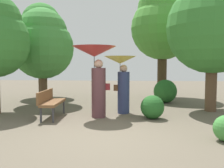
{
  "coord_description": "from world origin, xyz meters",
  "views": [
    {
      "loc": [
        0.7,
        -5.42,
        1.61
      ],
      "look_at": [
        0.0,
        2.68,
        0.99
      ],
      "focal_mm": 40.55,
      "sensor_mm": 36.0,
      "label": 1
    }
  ],
  "objects": [
    {
      "name": "tree_far_back",
      "position": [
        -3.86,
        6.86,
        3.13
      ],
      "size": [
        2.38,
        2.38,
        4.62
      ],
      "color": "#42301E",
      "rests_on": "ground"
    },
    {
      "name": "park_bench",
      "position": [
        -1.82,
        1.99,
        0.51
      ],
      "size": [
        0.57,
        1.52,
        0.83
      ],
      "rotation": [
        0.0,
        0.0,
        1.63
      ],
      "color": "#38383D",
      "rests_on": "ground"
    },
    {
      "name": "bush_path_right",
      "position": [
        2.03,
        5.35,
        0.49
      ],
      "size": [
        0.98,
        0.98,
        0.98
      ],
      "primitive_type": "sphere",
      "color": "#235B23",
      "rests_on": "ground"
    },
    {
      "name": "bush_behind_bench",
      "position": [
        1.26,
        2.08,
        0.35
      ],
      "size": [
        0.7,
        0.7,
        0.7
      ],
      "primitive_type": "sphere",
      "color": "#235B23",
      "rests_on": "ground"
    },
    {
      "name": "tree_mid_right",
      "position": [
        3.36,
        3.53,
        3.11
      ],
      "size": [
        3.12,
        3.12,
        4.88
      ],
      "color": "brown",
      "rests_on": "ground"
    },
    {
      "name": "ground_plane",
      "position": [
        0.0,
        0.0,
        0.0
      ],
      "size": [
        40.0,
        40.0,
        0.0
      ],
      "primitive_type": "plane",
      "color": "brown"
    },
    {
      "name": "person_left",
      "position": [
        -0.45,
        2.17,
        1.59
      ],
      "size": [
        1.32,
        1.32,
        2.16
      ],
      "rotation": [
        0.0,
        0.0,
        1.7
      ],
      "color": "#563338",
      "rests_on": "ground"
    },
    {
      "name": "tree_mid_left",
      "position": [
        -2.98,
        4.6,
        2.47
      ],
      "size": [
        2.49,
        2.49,
        3.88
      ],
      "color": "brown",
      "rests_on": "ground"
    },
    {
      "name": "tree_near_right",
      "position": [
        2.07,
        7.04,
        3.64
      ],
      "size": [
        3.03,
        3.03,
        5.47
      ],
      "color": "#42301E",
      "rests_on": "ground"
    },
    {
      "name": "person_right",
      "position": [
        0.3,
        2.88,
        1.3
      ],
      "size": [
        1.06,
        1.06,
        1.89
      ],
      "rotation": [
        0.0,
        0.0,
        1.7
      ],
      "color": "navy",
      "rests_on": "ground"
    }
  ]
}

